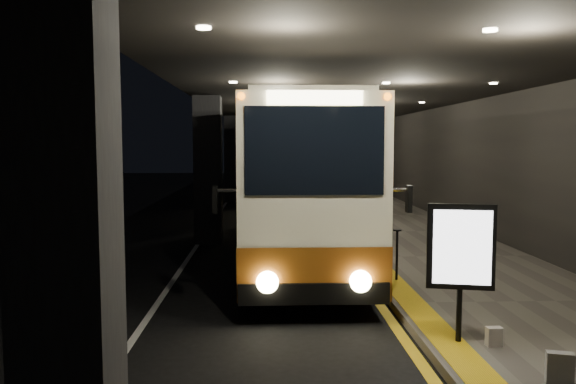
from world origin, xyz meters
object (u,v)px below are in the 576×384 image
object	(u,v)px
bag_polka	(560,368)
info_sign	(461,249)
coach_main	(295,187)
coach_third	(275,157)
stanchion_post	(397,255)
coach_second	(282,163)
bag_plain	(494,337)
passenger_boarding	(368,223)

from	to	relation	value
bag_polka	info_sign	world-z (taller)	info_sign
coach_main	coach_third	xyz separation A→B (m)	(-0.08, 31.15, 0.07)
bag_polka	stanchion_post	bearing A→B (deg)	98.67
info_sign	stanchion_post	distance (m)	3.74
coach_main	coach_second	distance (m)	16.53
coach_main	coach_third	size ratio (longest dim) A/B	0.98
coach_main	bag_plain	size ratio (longest dim) A/B	45.82
passenger_boarding	coach_second	bearing A→B (deg)	-0.94
info_sign	passenger_boarding	bearing A→B (deg)	103.32
coach_third	bag_plain	distance (m)	38.69
coach_main	bag_polka	bearing A→B (deg)	-72.76
coach_third	bag_plain	bearing A→B (deg)	-85.84
coach_second	bag_polka	size ratio (longest dim) A/B	34.27
coach_second	passenger_boarding	bearing A→B (deg)	-81.01
coach_third	bag_polka	xyz separation A→B (m)	(2.79, -39.81, -1.57)
coach_third	stanchion_post	distance (m)	34.82
coach_main	stanchion_post	distance (m)	4.24
coach_second	coach_third	distance (m)	14.63
bag_plain	info_sign	bearing A→B (deg)	158.08
coach_second	info_sign	size ratio (longest dim) A/B	6.39
coach_second	stanchion_post	world-z (taller)	coach_second
coach_main	info_sign	bearing A→B (deg)	-74.82
bag_polka	info_sign	xyz separation A→B (m)	(-0.73, 1.41, 1.16)
coach_main	stanchion_post	world-z (taller)	coach_main
bag_plain	stanchion_post	xyz separation A→B (m)	(-0.49, 3.83, 0.39)
passenger_boarding	bag_plain	size ratio (longest dim) A/B	6.01
coach_third	bag_polka	bearing A→B (deg)	-85.55
coach_main	bag_plain	bearing A→B (deg)	-72.03
coach_third	passenger_boarding	world-z (taller)	coach_third
bag_polka	coach_main	bearing A→B (deg)	107.38
passenger_boarding	info_sign	distance (m)	6.47
coach_main	bag_polka	distance (m)	9.19
passenger_boarding	bag_plain	xyz separation A→B (m)	(0.60, -6.62, -0.68)
bag_polka	bag_plain	distance (m)	1.27
bag_polka	stanchion_post	xyz separation A→B (m)	(-0.77, 5.06, 0.34)
coach_second	coach_main	bearing A→B (deg)	-87.05
coach_third	coach_second	bearing A→B (deg)	-88.89
passenger_boarding	stanchion_post	size ratio (longest dim) A/B	1.53
coach_main	passenger_boarding	size ratio (longest dim) A/B	7.63
bag_polka	stanchion_post	world-z (taller)	stanchion_post
bag_polka	stanchion_post	size ratio (longest dim) A/B	0.35
coach_main	bag_polka	world-z (taller)	coach_main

